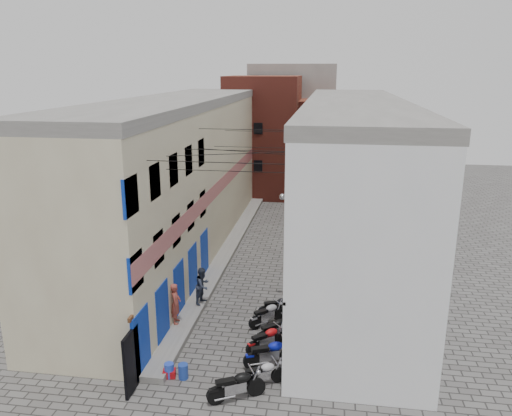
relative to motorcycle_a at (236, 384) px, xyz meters
The scene contains 21 objects.
ground 1.26m from the motorcycle_a, 159.69° to the left, with size 90.00×90.00×0.00m, color #565351.
plinth 13.75m from the motorcycle_a, 103.01° to the left, with size 0.90×26.00×0.25m, color slate.
building_left 15.15m from the motorcycle_a, 114.31° to the left, with size 5.10×27.00×9.00m.
building_right 14.49m from the motorcycle_a, 73.54° to the left, with size 5.94×26.00×9.00m.
building_far_brick_left 28.89m from the motorcycle_a, 96.12° to the left, with size 6.00×6.00×10.00m, color maroon.
building_far_brick_right 30.64m from the motorcycle_a, 86.32° to the left, with size 5.00×6.00×8.00m, color maroon.
building_far_concrete 34.75m from the motorcycle_a, 91.74° to the left, with size 8.00×5.00×11.00m, color slate.
far_shopfront 25.62m from the motorcycle_a, 92.34° to the left, with size 2.00×0.30×2.40m, color black.
overhead_wires 10.41m from the motorcycle_a, 97.41° to the left, with size 5.80×13.02×1.32m.
motorcycle_a is the anchor object (origin of this frame).
motorcycle_b 1.17m from the motorcycle_a, 50.27° to the left, with size 0.55×1.73×1.00m, color #B9B7BD, non-canonical shape.
motorcycle_c 2.26m from the motorcycle_a, 67.75° to the left, with size 0.64×2.02×1.17m, color #0B15A7, non-canonical shape.
motorcycle_d 3.17m from the motorcycle_a, 78.95° to the left, with size 0.59×1.87×1.08m, color red, non-canonical shape.
motorcycle_e 4.00m from the motorcycle_a, 77.65° to the left, with size 0.58×1.85×1.07m, color black, non-canonical shape.
motorcycle_f 5.14m from the motorcycle_a, 85.88° to the left, with size 0.59×1.86×1.08m, color #9C9B9F, non-canonical shape.
motorcycle_g 5.95m from the motorcycle_a, 82.93° to the left, with size 0.57×1.82×1.05m, color black, non-canonical shape.
person_a 5.51m from the motorcycle_a, 128.28° to the left, with size 0.64×0.42×1.76m, color #9B4338.
person_b 6.87m from the motorcycle_a, 113.62° to the left, with size 0.83×0.64×1.70m, color #2F3647.
water_jug_near 2.76m from the motorcycle_a, 161.13° to the left, with size 0.34×0.34×0.53m, color blue.
water_jug_far 2.28m from the motorcycle_a, 156.92° to the left, with size 0.35×0.35×0.55m, color #203FA3.
red_crate 2.78m from the motorcycle_a, 161.13° to the left, with size 0.44×0.33×0.28m, color #B10C12.
Camera 1 is at (3.82, -14.31, 10.56)m, focal length 35.00 mm.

